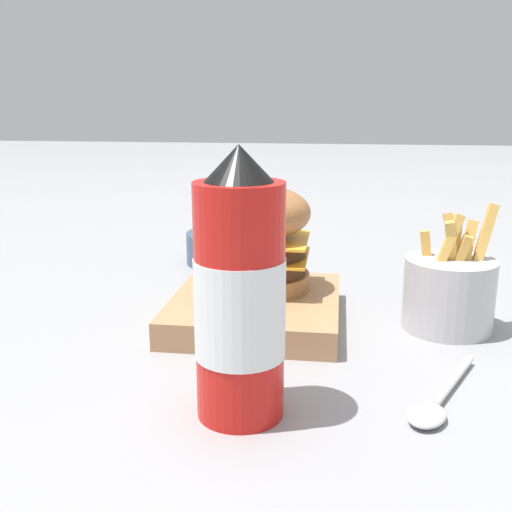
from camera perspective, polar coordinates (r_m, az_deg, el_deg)
ground_plane at (r=0.79m, az=0.98°, el=-4.70°), size 6.00×6.00×0.00m
serving_board at (r=0.73m, az=0.00°, el=-4.99°), size 0.20×0.22×0.03m
burger at (r=0.74m, az=0.88°, el=1.76°), size 0.11×0.11×0.13m
ketchup_bottle at (r=0.49m, az=-1.56°, el=-3.94°), size 0.08×0.08×0.23m
fries_basket at (r=0.74m, az=17.90°, el=-3.20°), size 0.10×0.10×0.15m
side_bowl at (r=0.99m, az=-2.50°, el=0.92°), size 0.14×0.14×0.05m
spoon at (r=0.56m, az=16.64°, el=-13.48°), size 0.09×0.15×0.01m
ketchup_puddle at (r=0.91m, az=4.54°, el=-2.02°), size 0.05×0.05×0.00m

